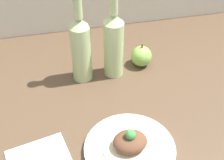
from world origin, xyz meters
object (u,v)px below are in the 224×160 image
object	(u,v)px
plate	(130,149)
apple	(141,56)
plated_food	(130,142)
cider_bottle_right	(114,43)
cider_bottle_left	(81,47)

from	to	relation	value
plate	apple	bearing A→B (deg)	68.60
plated_food	apple	size ratio (longest dim) A/B	1.65
plated_food	apple	xyz separation A→B (cm)	(14.03, 35.81, -0.11)
plated_food	cider_bottle_right	world-z (taller)	cider_bottle_right
cider_bottle_left	plate	bearing A→B (deg)	-77.79
plate	cider_bottle_left	xyz separation A→B (cm)	(-7.25, 33.50, 11.24)
plate	cider_bottle_left	size ratio (longest dim) A/B	0.75
plate	cider_bottle_right	xyz separation A→B (cm)	(3.43, 33.50, 11.24)
apple	cider_bottle_right	bearing A→B (deg)	-167.71
cider_bottle_right	apple	size ratio (longest dim) A/B	3.67
plate	plated_food	distance (cm)	2.64
plate	plated_food	size ratio (longest dim) A/B	1.67
cider_bottle_left	plated_food	bearing A→B (deg)	-77.79
plated_food	apple	bearing A→B (deg)	68.60
plate	cider_bottle_right	bearing A→B (deg)	84.16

